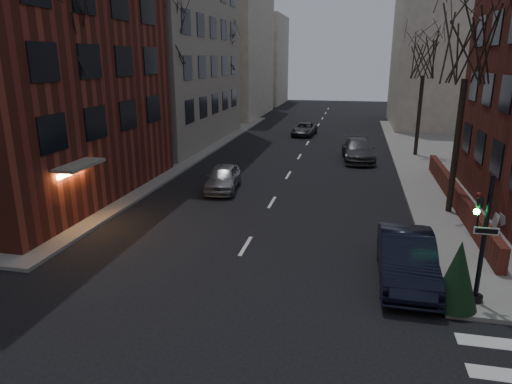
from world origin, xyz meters
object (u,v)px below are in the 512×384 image
(tree_right_a, at_px, (469,42))
(car_lane_silver, at_px, (223,178))
(streetlamp_near, at_px, (155,110))
(car_lane_far, at_px, (304,129))
(evergreen_shrub, at_px, (458,274))
(parked_sedan, at_px, (406,258))
(tree_left_a, at_px, (59,31))
(tree_left_c, at_px, (224,51))
(sandwich_board, at_px, (499,223))
(car_lane_gray, at_px, (358,150))
(streetlamp_far, at_px, (236,90))
(tree_right_b, at_px, (425,55))
(traffic_signal, at_px, (480,248))
(tree_left_b, at_px, (167,34))

(tree_right_a, height_order, car_lane_silver, tree_right_a)
(streetlamp_near, xyz_separation_m, car_lane_far, (7.40, 18.27, -3.63))
(car_lane_far, height_order, evergreen_shrub, evergreen_shrub)
(streetlamp_near, distance_m, parked_sedan, 18.76)
(tree_right_a, distance_m, evergreen_shrub, 11.79)
(tree_right_a, height_order, parked_sedan, tree_right_a)
(tree_left_a, relative_size, tree_left_c, 1.06)
(car_lane_far, bearing_deg, sandwich_board, -61.09)
(tree_left_c, distance_m, car_lane_gray, 18.36)
(car_lane_gray, height_order, sandwich_board, car_lane_gray)
(tree_left_c, xyz_separation_m, streetlamp_near, (0.60, -18.00, -3.79))
(streetlamp_near, height_order, car_lane_silver, streetlamp_near)
(streetlamp_far, relative_size, evergreen_shrub, 2.95)
(parked_sedan, height_order, car_lane_far, parked_sedan)
(parked_sedan, xyz_separation_m, evergreen_shrub, (1.26, -1.76, 0.39))
(car_lane_far, bearing_deg, parked_sedan, -72.32)
(tree_right_a, xyz_separation_m, evergreen_shrub, (-1.50, -9.50, -6.81))
(tree_right_a, xyz_separation_m, car_lane_gray, (-4.38, 11.51, -7.24))
(tree_right_a, xyz_separation_m, car_lane_silver, (-12.00, 1.76, -7.30))
(tree_right_a, distance_m, streetlamp_far, 29.65)
(tree_left_c, xyz_separation_m, car_lane_silver, (5.60, -20.24, -7.30))
(car_lane_silver, bearing_deg, tree_left_c, 98.88)
(tree_left_c, height_order, streetlamp_far, tree_left_c)
(tree_right_a, relative_size, tree_right_b, 1.06)
(traffic_signal, height_order, parked_sedan, traffic_signal)
(tree_left_b, bearing_deg, sandwich_board, -29.10)
(tree_left_c, height_order, streetlamp_near, tree_left_c)
(tree_left_b, relative_size, parked_sedan, 2.15)
(tree_right_a, bearing_deg, evergreen_shrub, -98.97)
(traffic_signal, bearing_deg, car_lane_silver, 135.97)
(tree_right_a, distance_m, tree_right_b, 14.01)
(streetlamp_near, relative_size, car_lane_gray, 1.16)
(tree_left_a, relative_size, parked_sedan, 2.04)
(traffic_signal, xyz_separation_m, sandwich_board, (2.39, 6.36, -1.33))
(car_lane_far, bearing_deg, streetlamp_near, -107.19)
(tree_left_b, distance_m, car_lane_silver, 11.72)
(tree_left_a, bearing_deg, tree_right_b, 45.64)
(streetlamp_far, height_order, car_lane_far, streetlamp_far)
(tree_left_a, bearing_deg, traffic_signal, -16.65)
(tree_left_c, height_order, car_lane_far, tree_left_c)
(streetlamp_near, relative_size, car_lane_far, 1.43)
(parked_sedan, distance_m, car_lane_silver, 13.25)
(streetlamp_far, bearing_deg, car_lane_gray, -44.70)
(tree_left_b, relative_size, evergreen_shrub, 5.07)
(tree_left_c, xyz_separation_m, streetlamp_far, (0.60, 2.00, -3.79))
(streetlamp_far, relative_size, car_lane_far, 1.43)
(tree_left_b, xyz_separation_m, evergreen_shrub, (16.10, -17.50, -7.70))
(car_lane_silver, bearing_deg, evergreen_shrub, -53.58)
(tree_left_b, height_order, streetlamp_near, tree_left_b)
(tree_right_a, bearing_deg, car_lane_far, 113.32)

